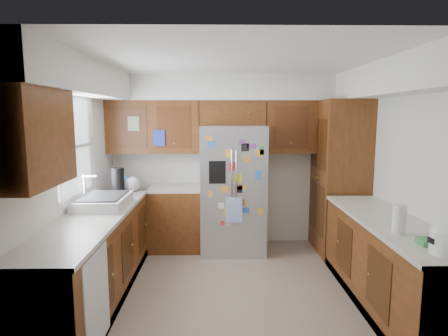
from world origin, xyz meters
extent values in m
plane|color=gray|center=(0.00, 0.00, 0.00)|extent=(3.60, 3.60, 0.00)
cube|color=silver|center=(0.00, 1.60, 1.25)|extent=(3.60, 0.04, 2.50)
cube|color=silver|center=(-1.80, 0.00, 1.25)|extent=(0.04, 3.20, 2.50)
cube|color=silver|center=(1.80, 0.00, 1.25)|extent=(0.04, 3.20, 2.50)
cube|color=silver|center=(0.00, -1.60, 1.25)|extent=(3.60, 0.04, 2.50)
cube|color=white|center=(0.00, 0.00, 2.51)|extent=(3.60, 3.20, 0.02)
cube|color=silver|center=(0.00, 1.41, 2.33)|extent=(3.60, 0.38, 0.35)
cube|color=silver|center=(-1.61, 0.00, 2.33)|extent=(0.38, 3.20, 0.35)
cube|color=silver|center=(1.61, 0.00, 2.33)|extent=(0.38, 3.20, 0.35)
cube|color=#44290D|center=(-1.14, 1.43, 1.77)|extent=(1.33, 0.34, 0.75)
cube|color=#44290D|center=(1.14, 1.43, 1.77)|extent=(1.33, 0.34, 0.75)
cube|color=#44290D|center=(-1.63, -1.15, 1.77)|extent=(0.34, 0.85, 0.75)
cube|color=white|center=(-1.79, 0.10, 1.60)|extent=(0.02, 0.90, 1.05)
cube|color=white|center=(-1.75, 0.10, 1.60)|extent=(0.01, 1.02, 1.15)
cube|color=#2032BD|center=(-1.03, 1.24, 1.62)|extent=(0.16, 0.02, 0.22)
cube|color=beige|center=(-1.39, 1.24, 1.82)|extent=(0.16, 0.02, 0.20)
cube|color=#44290D|center=(-1.50, -0.30, 0.44)|extent=(0.60, 2.60, 0.88)
cube|color=#44290D|center=(-0.83, 1.30, 0.44)|extent=(0.75, 0.60, 0.88)
cube|color=silver|center=(-1.50, -0.30, 0.90)|extent=(0.63, 2.60, 0.04)
cube|color=silver|center=(-0.83, 1.30, 0.90)|extent=(0.75, 0.60, 0.04)
cube|color=black|center=(-1.50, -0.30, 0.05)|extent=(0.60, 2.60, 0.10)
cube|color=silver|center=(-1.19, -1.15, 0.46)|extent=(0.01, 0.58, 0.80)
cube|color=#44290D|center=(1.50, -0.47, 0.44)|extent=(0.60, 2.25, 0.88)
cube|color=silver|center=(1.50, -0.47, 0.90)|extent=(0.63, 2.25, 0.04)
cube|color=black|center=(1.50, -0.47, 0.05)|extent=(0.60, 2.25, 0.10)
cube|color=#44290D|center=(1.50, 1.15, 1.07)|extent=(0.60, 0.90, 2.15)
cube|color=#A1A1A6|center=(0.00, 1.21, 0.90)|extent=(0.90, 0.75, 1.80)
cylinder|color=silver|center=(-0.03, 0.82, 1.05)|extent=(0.02, 0.02, 0.90)
cylinder|color=silver|center=(0.03, 0.82, 1.05)|extent=(0.02, 0.02, 0.90)
cube|color=black|center=(-0.22, 0.83, 1.20)|extent=(0.22, 0.01, 0.30)
cube|color=white|center=(0.00, 0.80, 0.70)|extent=(0.22, 0.01, 0.34)
cube|color=yellow|center=(-0.08, 0.82, 0.67)|extent=(0.10, 0.00, 0.11)
cube|color=orange|center=(0.35, 0.82, 0.67)|extent=(0.07, 0.00, 0.10)
cube|color=green|center=(0.36, 0.82, 1.48)|extent=(0.05, 0.00, 0.11)
cube|color=black|center=(0.14, 0.82, 1.53)|extent=(0.10, 0.00, 0.10)
cube|color=orange|center=(-0.33, 0.82, 1.65)|extent=(0.10, 0.00, 0.07)
cube|color=red|center=(-0.03, 0.82, 1.28)|extent=(0.09, 0.00, 0.11)
cube|color=black|center=(0.00, 0.82, 0.64)|extent=(0.11, 0.00, 0.05)
cube|color=white|center=(-0.07, 0.82, 0.52)|extent=(0.05, 0.00, 0.11)
cube|color=orange|center=(0.12, 0.82, 1.00)|extent=(0.10, 0.00, 0.06)
cube|color=orange|center=(0.11, 0.82, 0.79)|extent=(0.09, 0.00, 0.10)
cube|color=#8C4C99|center=(0.23, 0.82, 1.54)|extent=(0.11, 0.00, 0.06)
cube|color=black|center=(0.08, 0.82, 0.97)|extent=(0.07, 0.00, 0.09)
cube|color=red|center=(-0.16, 0.82, 0.51)|extent=(0.05, 0.00, 0.06)
cube|color=yellow|center=(0.01, 0.82, 0.77)|extent=(0.10, 0.00, 0.08)
cube|color=white|center=(-0.17, 0.82, 0.75)|extent=(0.08, 0.00, 0.08)
cube|color=yellow|center=(0.05, 0.82, 1.12)|extent=(0.11, 0.00, 0.11)
cube|color=blue|center=(0.32, 0.82, 1.16)|extent=(0.07, 0.00, 0.12)
cube|color=#8C4C99|center=(0.10, 0.82, 1.60)|extent=(0.09, 0.00, 0.06)
cube|color=blue|center=(-0.30, 0.82, 1.57)|extent=(0.11, 0.00, 0.08)
cube|color=#8C4C99|center=(0.07, 0.82, 0.99)|extent=(0.09, 0.00, 0.06)
cube|color=yellow|center=(0.34, 0.82, 1.46)|extent=(0.11, 0.00, 0.09)
cube|color=white|center=(0.00, 0.82, 0.61)|extent=(0.07, 0.00, 0.08)
cube|color=blue|center=(0.16, 0.82, 0.69)|extent=(0.09, 0.00, 0.08)
cube|color=orange|center=(-0.12, 0.82, 0.97)|extent=(0.10, 0.00, 0.10)
cube|color=orange|center=(-0.31, 0.82, 0.91)|extent=(0.07, 0.00, 0.07)
cube|color=orange|center=(-0.09, 0.82, 0.55)|extent=(0.05, 0.00, 0.08)
cube|color=yellow|center=(-0.08, 0.82, 1.45)|extent=(0.07, 0.00, 0.10)
cube|color=orange|center=(0.17, 0.82, 1.37)|extent=(0.09, 0.00, 0.08)
cube|color=green|center=(0.09, 0.82, 0.81)|extent=(0.06, 0.00, 0.08)
cube|color=#44290D|center=(0.00, 1.43, 1.98)|extent=(0.96, 0.34, 0.35)
sphere|color=#1627B3|center=(-0.32, 1.38, 2.30)|extent=(0.29, 0.29, 0.29)
cylinder|color=black|center=(0.21, 1.39, 2.23)|extent=(0.29, 0.29, 0.17)
ellipsoid|color=#333338|center=(0.21, 1.39, 2.32)|extent=(0.27, 0.27, 0.12)
cube|color=silver|center=(-1.50, 0.10, 0.98)|extent=(0.52, 0.70, 0.12)
cube|color=black|center=(-1.50, 0.10, 1.04)|extent=(0.44, 0.60, 0.02)
cylinder|color=silver|center=(-1.70, 0.10, 1.14)|extent=(0.02, 0.02, 0.30)
cylinder|color=silver|center=(-1.64, 0.10, 1.27)|extent=(0.16, 0.02, 0.02)
cube|color=yellow|center=(-1.30, -0.10, 0.94)|extent=(0.10, 0.18, 0.04)
cube|color=black|center=(-1.45, 0.57, 0.97)|extent=(0.18, 0.14, 0.10)
cylinder|color=black|center=(-1.45, 0.57, 1.16)|extent=(0.16, 0.16, 0.28)
cylinder|color=#A1A1A6|center=(-1.51, 0.82, 1.02)|extent=(0.14, 0.14, 0.20)
sphere|color=silver|center=(-1.37, 0.97, 1.02)|extent=(0.20, 0.20, 0.20)
cube|color=#3F72B2|center=(-1.54, 1.14, 1.01)|extent=(0.14, 0.10, 0.18)
cube|color=#BFB28C|center=(-1.43, 1.19, 0.99)|extent=(0.10, 0.08, 0.14)
cylinder|color=silver|center=(-1.49, 0.45, 0.98)|extent=(0.08, 0.08, 0.11)
cube|color=black|center=(1.38, -1.38, 1.02)|extent=(0.04, 0.06, 0.04)
cylinder|color=white|center=(1.36, -0.89, 1.05)|extent=(0.11, 0.11, 0.25)
camera|label=1|loc=(-0.21, -4.02, 1.95)|focal=30.00mm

